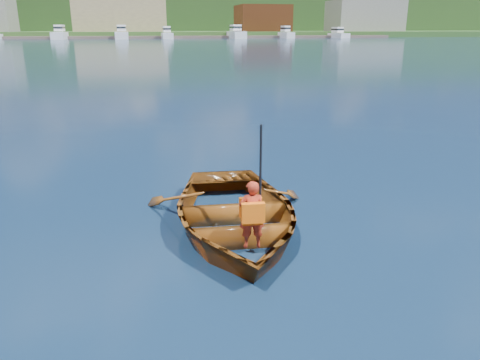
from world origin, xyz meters
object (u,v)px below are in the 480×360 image
Objects in this scene: rowboat at (234,213)px; child_paddler at (252,214)px; dock at (152,37)px; marina_yachts at (114,34)px.

child_paddler is at bearing -84.50° from rowboat.
dock reaches higher than rowboat.
marina_yachts reaches higher than child_paddler.
child_paddler is 0.01× the size of dock.
dock is 12.37m from marina_yachts.
child_paddler is at bearing -87.19° from marina_yachts.
marina_yachts reaches higher than dock.
rowboat is 0.03× the size of dock.
dock is (4.30, 149.75, -0.24)m from child_paddler.
rowboat is at bearing -91.69° from dock.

